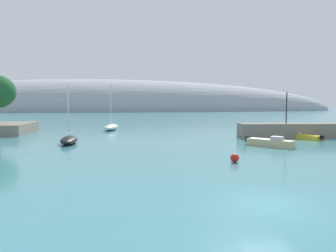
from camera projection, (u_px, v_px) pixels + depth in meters
The scene contains 9 objects.
water at pixel (272, 204), 14.64m from camera, with size 600.00×600.00×0.00m, color teal.
breakwater_rocks at pixel (322, 130), 43.88m from camera, with size 24.56×3.18×2.05m, color gray.
distant_ridge at pixel (102, 111), 205.08m from camera, with size 339.24×76.39×42.71m, color #999EA8.
sailboat_white_near_shore at pixel (111, 127), 55.69m from camera, with size 3.36×6.77×8.55m.
sailboat_black_mid_mooring at pixel (69, 139), 36.83m from camera, with size 2.10×5.83×7.34m.
motorboat_sand_alongside_breakwater at pixel (270, 143), 34.33m from camera, with size 4.48×5.01×1.22m.
motorboat_yellow_outer at pixel (303, 136), 42.20m from camera, with size 3.29×5.90×0.99m.
mooring_buoy_red at pixel (235, 158), 25.09m from camera, with size 0.73×0.73×0.73m, color red.
harbor_lamp_post at pixel (287, 103), 43.36m from camera, with size 0.36×0.36×4.79m.
Camera 1 is at (-7.21, -13.37, 4.92)m, focal length 31.91 mm.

